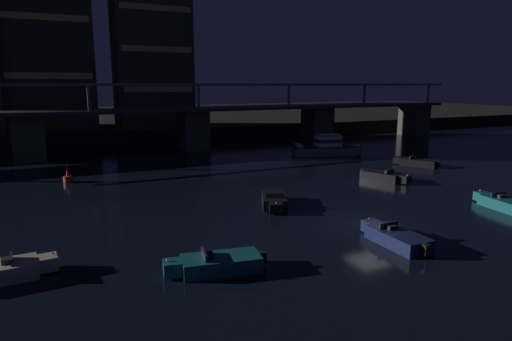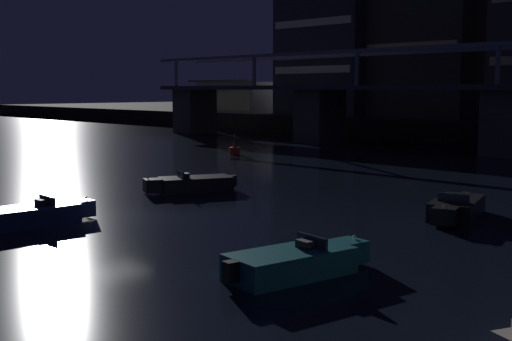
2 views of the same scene
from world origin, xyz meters
TOP-DOWN VIEW (x-y plane):
  - ground_plane at (0.00, 0.00)m, footprint 400.00×400.00m
  - river_bridge at (-0.00, 38.58)m, footprint 89.88×6.40m
  - tower_west_low at (-30.81, 54.67)m, footprint 13.51×12.51m
  - waterfront_pavilion at (-46.55, 50.50)m, footprint 12.40×7.40m
  - speedboat_mid_left at (11.76, -1.15)m, footprint 2.37×5.23m
  - speedboat_mid_center at (10.52, 10.64)m, footprint 2.91×5.15m
  - speedboat_far_center at (-3.47, 7.08)m, footprint 3.25×5.01m
  - speedboat_far_right at (-0.94, -3.38)m, footprint 1.89×5.20m
  - channel_buoy at (-17.43, 23.05)m, footprint 0.90×0.90m

SIDE VIEW (x-z plane):
  - ground_plane at x=0.00m, z-range 0.00..0.00m
  - speedboat_mid_left at x=11.76m, z-range -0.17..0.99m
  - speedboat_mid_center at x=10.52m, z-range -0.17..0.99m
  - speedboat_far_center at x=-3.47m, z-range -0.17..0.99m
  - speedboat_far_right at x=-0.94m, z-range -0.17..0.99m
  - channel_buoy at x=-17.43m, z-range -0.40..1.36m
  - river_bridge at x=0.00m, z-range -0.62..8.76m
  - waterfront_pavilion at x=-46.55m, z-range 2.09..6.79m
  - tower_west_low at x=-30.81m, z-range 2.05..31.85m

